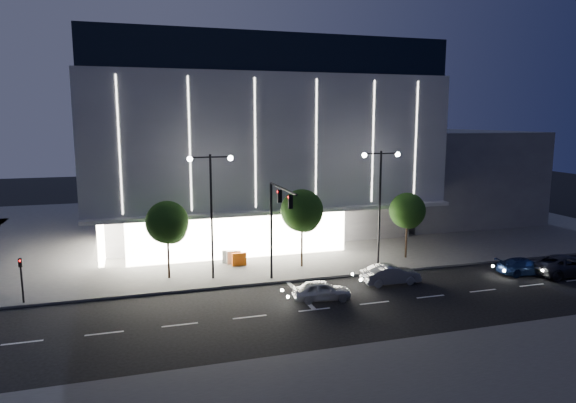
% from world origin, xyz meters
% --- Properties ---
extents(ground, '(160.00, 160.00, 0.00)m').
position_xyz_m(ground, '(0.00, 0.00, 0.00)').
color(ground, black).
rests_on(ground, ground).
extents(sidewalk_museum, '(70.00, 40.00, 0.15)m').
position_xyz_m(sidewalk_museum, '(5.00, 24.00, 0.07)').
color(sidewalk_museum, '#474747').
rests_on(sidewalk_museum, ground).
extents(sidewalk_near, '(70.00, 10.00, 0.15)m').
position_xyz_m(sidewalk_near, '(5.00, -12.00, 0.07)').
color(sidewalk_near, '#474747').
rests_on(sidewalk_near, ground).
extents(museum, '(30.00, 25.80, 18.00)m').
position_xyz_m(museum, '(2.98, 22.31, 9.27)').
color(museum, '#4C4C51').
rests_on(museum, ground).
extents(annex_building, '(16.00, 20.00, 10.00)m').
position_xyz_m(annex_building, '(26.00, 24.00, 5.00)').
color(annex_building, '#4C4C51').
rests_on(annex_building, ground).
extents(traffic_mast, '(0.33, 5.89, 7.07)m').
position_xyz_m(traffic_mast, '(1.00, 3.34, 5.03)').
color(traffic_mast, black).
rests_on(traffic_mast, ground).
extents(street_lamp_west, '(3.16, 0.36, 9.00)m').
position_xyz_m(street_lamp_west, '(-3.00, 6.00, 5.96)').
color(street_lamp_west, black).
rests_on(street_lamp_west, ground).
extents(street_lamp_east, '(3.16, 0.36, 9.00)m').
position_xyz_m(street_lamp_east, '(10.00, 6.00, 5.96)').
color(street_lamp_east, black).
rests_on(street_lamp_east, ground).
extents(ped_signal_far, '(0.22, 0.24, 3.00)m').
position_xyz_m(ped_signal_far, '(-15.00, 4.50, 1.89)').
color(ped_signal_far, black).
rests_on(ped_signal_far, ground).
extents(tree_left, '(3.02, 3.02, 5.72)m').
position_xyz_m(tree_left, '(-5.97, 7.02, 4.03)').
color(tree_left, black).
rests_on(tree_left, ground).
extents(tree_mid, '(3.25, 3.25, 6.15)m').
position_xyz_m(tree_mid, '(4.03, 7.02, 4.33)').
color(tree_mid, black).
rests_on(tree_mid, ground).
extents(tree_right, '(2.91, 2.91, 5.51)m').
position_xyz_m(tree_right, '(13.03, 7.02, 3.88)').
color(tree_right, black).
rests_on(tree_right, ground).
extents(car_lead, '(3.89, 1.94, 1.27)m').
position_xyz_m(car_lead, '(3.00, -0.06, 0.64)').
color(car_lead, '#ACAFB4').
rests_on(car_lead, ground).
extents(car_second, '(4.14, 1.50, 1.35)m').
position_xyz_m(car_second, '(8.75, 1.59, 0.68)').
color(car_second, '#A4A6AC').
rests_on(car_second, ground).
extents(car_third, '(4.34, 2.12, 1.22)m').
position_xyz_m(car_third, '(19.34, 0.74, 0.61)').
color(car_third, navy).
rests_on(car_third, ground).
extents(car_fourth, '(5.37, 2.53, 1.48)m').
position_xyz_m(car_fourth, '(22.13, -0.28, 0.74)').
color(car_fourth, '#303035').
rests_on(car_fourth, ground).
extents(barrier_b, '(1.12, 0.63, 1.00)m').
position_xyz_m(barrier_b, '(-1.17, 9.53, 0.65)').
color(barrier_b, '#BDBDBD').
rests_on(barrier_b, sidewalk_museum).
extents(barrier_c, '(1.10, 0.26, 1.00)m').
position_xyz_m(barrier_c, '(-0.57, 8.58, 0.65)').
color(barrier_c, '#FB600D').
rests_on(barrier_c, sidewalk_museum).
extents(barrier_d, '(1.11, 0.28, 1.00)m').
position_xyz_m(barrier_d, '(-0.88, 9.27, 0.65)').
color(barrier_d, silver).
rests_on(barrier_d, sidewalk_museum).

